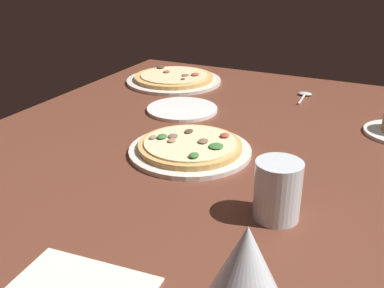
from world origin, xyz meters
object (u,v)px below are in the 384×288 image
pizza_side (174,79)px  side_plate (182,109)px  water_glass (277,193)px  pizza_main (190,148)px  spoon (304,95)px  wine_glass_far (246,271)px

pizza_side → side_plate: pizza_side is taller
water_glass → side_plate: water_glass is taller
pizza_main → spoon: bearing=165.5°
water_glass → spoon: (-66.20, -10.68, -3.98)cm
side_plate → spoon: (-26.46, 26.59, 0.00)cm
pizza_main → wine_glass_far: bearing=31.6°
pizza_main → side_plate: bearing=-149.4°
spoon → side_plate: bearing=-45.1°
pizza_main → spoon: size_ratio=2.30×
pizza_side → water_glass: bearing=39.5°
wine_glass_far → side_plate: wine_glass_far is taller
wine_glass_far → pizza_main: bearing=-148.4°
side_plate → spoon: bearing=134.9°
wine_glass_far → water_glass: wine_glass_far is taller
side_plate → pizza_side: bearing=-147.6°
pizza_side → side_plate: bearing=32.4°
pizza_main → spoon: pizza_main is taller
pizza_main → side_plate: pizza_main is taller
pizza_main → side_plate: (-23.30, -13.75, -0.75)cm
water_glass → spoon: water_glass is taller
wine_glass_far → spoon: (-95.83, -15.50, -11.97)cm
wine_glass_far → spoon: 97.81cm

